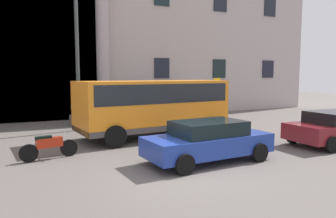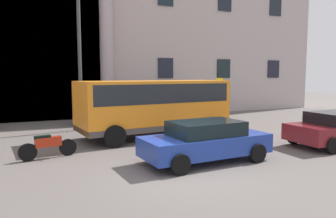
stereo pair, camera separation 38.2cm
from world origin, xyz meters
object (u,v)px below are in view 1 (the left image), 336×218
white_taxi_kerbside (208,141)px  orange_minibus (154,103)px  hedge_planter_entrance_left (172,107)px  bus_stop_sign (217,96)px  scooter_by_planter (48,146)px  hedge_planter_entrance_right (87,112)px  motorcycle_far_end (183,135)px  lamppost_plaza_centre (77,45)px

white_taxi_kerbside → orange_minibus: bearing=85.7°
white_taxi_kerbside → hedge_planter_entrance_left: bearing=66.8°
bus_stop_sign → hedge_planter_entrance_left: 3.59m
orange_minibus → bus_stop_sign: (4.74, 1.99, 0.09)m
orange_minibus → scooter_by_planter: bearing=-161.3°
hedge_planter_entrance_right → bus_stop_sign: bearing=-25.1°
white_taxi_kerbside → scooter_by_planter: 5.42m
hedge_planter_entrance_left → orange_minibus: bearing=-123.3°
motorcycle_far_end → lamppost_plaza_centre: bearing=111.0°
orange_minibus → motorcycle_far_end: orange_minibus is taller
scooter_by_planter → lamppost_plaza_centre: 7.02m
hedge_planter_entrance_left → scooter_by_planter: size_ratio=0.97×
bus_stop_sign → hedge_planter_entrance_right: bus_stop_sign is taller
motorcycle_far_end → lamppost_plaza_centre: 7.54m
motorcycle_far_end → lamppost_plaza_centre: size_ratio=0.26×
scooter_by_planter → orange_minibus: bearing=13.4°
scooter_by_planter → lamppost_plaza_centre: lamppost_plaza_centre is taller
orange_minibus → bus_stop_sign: bearing=16.1°
orange_minibus → lamppost_plaza_centre: (-2.87, 3.20, 2.82)m
orange_minibus → hedge_planter_entrance_right: orange_minibus is taller
orange_minibus → white_taxi_kerbside: 4.85m
scooter_by_planter → bus_stop_sign: bearing=12.2°
scooter_by_planter → white_taxi_kerbside: bearing=-39.3°
lamppost_plaza_centre → white_taxi_kerbside: bearing=-70.2°
bus_stop_sign → hedge_planter_entrance_left: bus_stop_sign is taller
hedge_planter_entrance_right → motorcycle_far_end: (2.37, -7.60, -0.26)m
orange_minibus → scooter_by_planter: (-4.81, -2.28, -1.11)m
hedge_planter_entrance_right → white_taxi_kerbside: size_ratio=0.43×
lamppost_plaza_centre → orange_minibus: bearing=-48.1°
motorcycle_far_end → white_taxi_kerbside: bearing=-104.6°
orange_minibus → hedge_planter_entrance_left: 6.27m
hedge_planter_entrance_right → white_taxi_kerbside: bearing=-78.1°
bus_stop_sign → hedge_planter_entrance_right: (-6.84, 3.20, -0.95)m
motorcycle_far_end → orange_minibus: bearing=88.0°
hedge_planter_entrance_left → motorcycle_far_end: (-3.15, -7.61, -0.30)m
white_taxi_kerbside → motorcycle_far_end: (0.26, 2.36, -0.25)m
bus_stop_sign → motorcycle_far_end: (-4.47, -4.40, -1.21)m
orange_minibus → scooter_by_planter: size_ratio=3.71×
hedge_planter_entrance_left → motorcycle_far_end: size_ratio=0.96×
hedge_planter_entrance_right → lamppost_plaza_centre: 4.24m
orange_minibus → motorcycle_far_end: 2.67m
bus_stop_sign → white_taxi_kerbside: bearing=-125.0°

